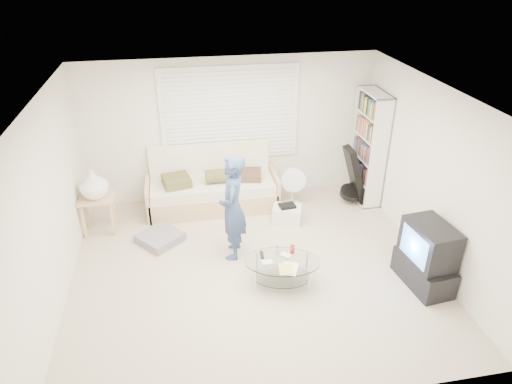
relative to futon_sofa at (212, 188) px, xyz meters
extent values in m
plane|color=#B4A38C|center=(0.39, -1.88, -0.36)|extent=(5.00, 5.00, 0.00)
cube|color=silver|center=(0.39, 0.37, 0.89)|extent=(5.00, 0.02, 2.50)
cube|color=silver|center=(0.39, -4.13, 0.89)|extent=(5.00, 0.02, 2.50)
cube|color=silver|center=(-2.11, -1.88, 0.89)|extent=(0.02, 4.50, 2.50)
cube|color=silver|center=(2.89, -1.88, 0.89)|extent=(0.02, 4.50, 2.50)
cube|color=white|center=(0.39, -1.88, 2.14)|extent=(5.00, 4.50, 0.02)
cube|color=white|center=(0.39, 0.34, 1.19)|extent=(2.32, 0.06, 1.62)
cube|color=black|center=(0.39, 0.33, 1.19)|extent=(2.20, 0.01, 1.50)
cube|color=silver|center=(0.39, 0.30, 1.19)|extent=(2.16, 0.04, 1.50)
cube|color=silver|center=(0.39, 0.32, 1.19)|extent=(2.32, 0.08, 1.62)
cube|color=tan|center=(0.00, -0.05, -0.18)|extent=(2.15, 0.86, 0.34)
cube|color=beige|center=(0.00, -0.07, 0.08)|extent=(2.07, 0.80, 0.17)
cube|color=beige|center=(0.00, 0.30, 0.40)|extent=(2.07, 0.24, 0.66)
cube|color=tan|center=(-1.08, -0.05, -0.05)|extent=(0.06, 0.86, 0.60)
cube|color=tan|center=(1.08, -0.05, -0.05)|extent=(0.06, 0.86, 0.60)
cube|color=#475029|center=(-0.59, -0.10, 0.24)|extent=(0.51, 0.51, 0.15)
cylinder|color=#475029|center=(0.16, -0.13, 0.28)|extent=(0.54, 0.24, 0.24)
cube|color=#453122|center=(0.65, -0.07, 0.23)|extent=(0.45, 0.45, 0.13)
cube|color=gray|center=(-0.91, -0.95, -0.29)|extent=(0.81, 0.81, 0.13)
cube|color=tan|center=(-1.83, -0.48, 0.24)|extent=(0.54, 0.44, 0.04)
cube|color=tan|center=(-2.05, -0.64, -0.06)|extent=(0.04, 0.04, 0.59)
cube|color=tan|center=(-1.62, -0.64, -0.06)|extent=(0.04, 0.04, 0.59)
cube|color=tan|center=(-2.05, -0.32, -0.06)|extent=(0.04, 0.04, 0.59)
cube|color=tan|center=(-1.62, -0.32, -0.06)|extent=(0.04, 0.04, 0.59)
imported|color=white|center=(-1.83, -0.48, 0.49)|extent=(0.44, 0.44, 0.46)
cube|color=white|center=(2.72, -0.20, 0.62)|extent=(0.31, 0.82, 1.96)
cube|color=black|center=(2.46, -0.32, 0.19)|extent=(0.42, 0.38, 1.03)
cylinder|color=black|center=(2.42, -0.32, -0.16)|extent=(0.38, 0.39, 0.20)
cylinder|color=white|center=(1.37, -0.21, -0.34)|extent=(0.29, 0.29, 0.03)
cylinder|color=white|center=(1.37, -0.21, -0.15)|extent=(0.04, 0.04, 0.37)
cylinder|color=white|center=(1.37, -0.21, 0.15)|extent=(0.44, 0.22, 0.43)
cylinder|color=white|center=(1.37, -0.21, 0.15)|extent=(0.12, 0.09, 0.11)
cube|color=white|center=(1.15, -0.74, -0.22)|extent=(0.54, 0.45, 0.28)
cube|color=black|center=(1.15, -0.74, -0.06)|extent=(0.28, 0.21, 0.05)
cube|color=black|center=(2.59, -2.60, -0.17)|extent=(0.54, 0.89, 0.38)
cube|color=black|center=(2.59, -2.60, 0.29)|extent=(0.55, 0.75, 0.55)
cube|color=#64B3FF|center=(2.36, -2.62, 0.29)|extent=(0.08, 0.54, 0.41)
ellipsoid|color=silver|center=(0.71, -2.26, 0.01)|extent=(1.12, 0.84, 0.02)
ellipsoid|color=silver|center=(0.71, -2.26, -0.25)|extent=(0.86, 0.64, 0.01)
cylinder|color=silver|center=(0.33, -2.38, -0.18)|extent=(0.03, 0.03, 0.35)
cylinder|color=silver|center=(1.01, -2.53, -0.18)|extent=(0.03, 0.03, 0.35)
cylinder|color=silver|center=(0.42, -1.99, -0.18)|extent=(0.03, 0.03, 0.35)
cylinder|color=silver|center=(1.10, -2.14, -0.18)|extent=(0.03, 0.03, 0.35)
cube|color=white|center=(0.50, -2.29, 0.04)|extent=(0.14, 0.10, 0.04)
cube|color=white|center=(0.78, -2.18, 0.04)|extent=(0.16, 0.16, 0.04)
cylinder|color=silver|center=(0.68, -2.09, 0.07)|extent=(0.06, 0.06, 0.11)
cylinder|color=red|center=(0.89, -2.11, 0.08)|extent=(0.06, 0.06, 0.12)
cube|color=black|center=(0.47, -2.10, 0.03)|extent=(0.06, 0.16, 0.02)
cube|color=white|center=(0.77, -2.44, 0.02)|extent=(0.30, 0.33, 0.01)
cube|color=#CBB558|center=(0.72, -2.45, 0.03)|extent=(0.21, 0.27, 0.01)
imported|color=navy|center=(0.17, -1.48, 0.44)|extent=(0.49, 0.64, 1.59)
camera|label=1|loc=(-0.50, -6.98, 3.70)|focal=32.00mm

